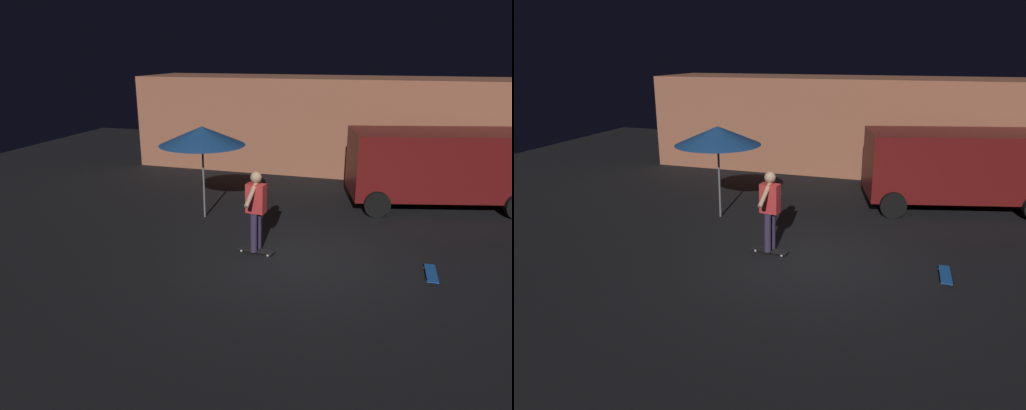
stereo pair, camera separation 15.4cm
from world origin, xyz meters
The scene contains 7 objects.
ground_plane centered at (0.00, 0.00, 0.00)m, with size 28.00×28.00×0.00m, color black.
low_building centered at (-0.53, 8.10, 1.59)m, with size 13.49×3.12×3.19m.
parked_van centered at (2.85, 4.51, 1.16)m, with size 4.92×3.15×2.03m.
patio_umbrella centered at (-2.79, 1.86, 2.07)m, with size 2.10×2.10×2.30m.
skateboard_ridden centered at (-0.90, 0.09, 0.06)m, with size 0.80×0.30×0.07m.
skateboard_spare centered at (2.55, 0.00, 0.06)m, with size 0.24×0.79×0.07m.
skater centered at (-0.90, 0.09, 1.04)m, with size 0.41×0.98×1.67m.
Camera 1 is at (1.66, -8.44, 3.97)m, focal length 32.60 mm.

